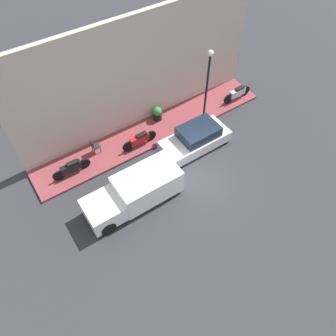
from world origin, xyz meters
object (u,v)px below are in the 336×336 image
object	(u,v)px
delivery_van	(134,192)
motorcycle_black	(71,168)
streetlamp	(208,78)
potted_plant	(157,113)
motorcycle_red	(140,139)
parked_car	(196,138)
cafe_chair	(94,146)
scooter_silver	(237,93)

from	to	relation	value
delivery_van	motorcycle_black	size ratio (longest dim) A/B	2.32
streetlamp	potted_plant	size ratio (longest dim) A/B	5.41
motorcycle_red	potted_plant	distance (m)	2.37
parked_car	delivery_van	distance (m)	4.91
potted_plant	cafe_chair	xyz separation A→B (m)	(-0.33, 4.32, 0.09)
motorcycle_red	potted_plant	size ratio (longest dim) A/B	2.46
delivery_van	motorcycle_black	world-z (taller)	delivery_van
motorcycle_red	scooter_silver	distance (m)	7.21
motorcycle_black	streetlamp	world-z (taller)	streetlamp
motorcycle_black	potted_plant	xyz separation A→B (m)	(1.02, -5.98, -0.02)
streetlamp	cafe_chair	distance (m)	7.14
streetlamp	potted_plant	distance (m)	3.78
motorcycle_black	potted_plant	bearing A→B (deg)	-80.29
delivery_van	potted_plant	xyz separation A→B (m)	(4.31, -4.10, -0.27)
motorcycle_red	potted_plant	bearing A→B (deg)	-57.53
scooter_silver	potted_plant	size ratio (longest dim) A/B	2.43
motorcycle_black	potted_plant	size ratio (longest dim) A/B	2.39
delivery_van	cafe_chair	world-z (taller)	delivery_van
delivery_van	potted_plant	size ratio (longest dim) A/B	5.56
parked_car	cafe_chair	bearing A→B (deg)	61.74
delivery_van	motorcycle_red	distance (m)	3.70
streetlamp	motorcycle_red	bearing A→B (deg)	85.41
streetlamp	scooter_silver	bearing A→B (deg)	-83.43
motorcycle_black	scooter_silver	world-z (taller)	scooter_silver
potted_plant	parked_car	bearing A→B (deg)	-168.11
parked_car	motorcycle_red	xyz separation A→B (m)	(1.72, 2.63, -0.05)
parked_car	cafe_chair	xyz separation A→B (m)	(2.66, 4.95, 0.01)
potted_plant	motorcycle_red	bearing A→B (deg)	122.47
scooter_silver	cafe_chair	xyz separation A→B (m)	(0.94, 9.54, 0.06)
motorcycle_red	cafe_chair	xyz separation A→B (m)	(0.94, 2.33, 0.07)
delivery_van	motorcycle_red	world-z (taller)	delivery_van
parked_car	delivery_van	bearing A→B (deg)	105.52
motorcycle_black	cafe_chair	bearing A→B (deg)	-67.35
motorcycle_red	delivery_van	bearing A→B (deg)	145.33
scooter_silver	cafe_chair	distance (m)	9.59
potted_plant	streetlamp	bearing A→B (deg)	-125.56
motorcycle_black	motorcycle_red	bearing A→B (deg)	-93.56
motorcycle_black	motorcycle_red	xyz separation A→B (m)	(-0.25, -3.98, 0.01)
parked_car	motorcycle_black	world-z (taller)	parked_car
cafe_chair	delivery_van	bearing A→B (deg)	-176.75
scooter_silver	potted_plant	bearing A→B (deg)	76.32
delivery_van	potted_plant	distance (m)	5.95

